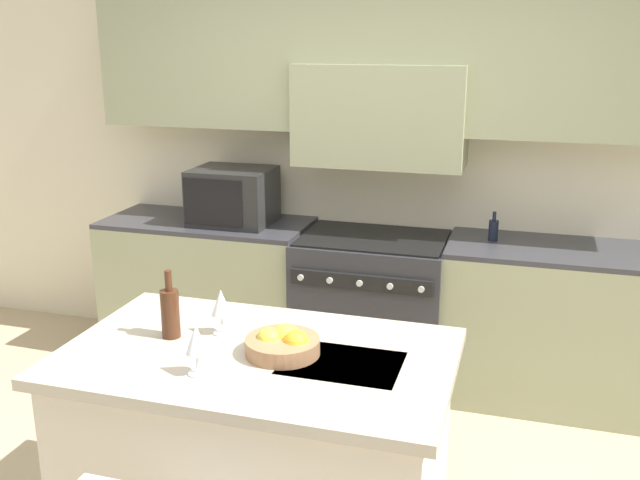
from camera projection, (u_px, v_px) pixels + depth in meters
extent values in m
cube|color=beige|center=(387.00, 159.00, 4.54)|extent=(10.00, 0.06, 2.70)
cube|color=gray|center=(383.00, 59.00, 4.19)|extent=(3.59, 0.34, 0.85)
cube|color=gray|center=(381.00, 115.00, 4.25)|extent=(1.02, 0.40, 0.60)
cube|color=gray|center=(209.00, 291.00, 4.79)|extent=(1.34, 0.62, 0.92)
cube|color=#333338|center=(206.00, 223.00, 4.66)|extent=(1.34, 0.62, 0.03)
cube|color=gray|center=(560.00, 328.00, 4.17)|extent=(1.34, 0.62, 0.92)
cube|color=#333338|center=(568.00, 251.00, 4.04)|extent=(1.34, 0.62, 0.03)
cube|color=#2D2D33|center=(372.00, 309.00, 4.46)|extent=(0.90, 0.66, 0.92)
cube|color=black|center=(374.00, 238.00, 4.33)|extent=(0.87, 0.61, 0.01)
cube|color=black|center=(360.00, 282.00, 4.06)|extent=(0.83, 0.02, 0.09)
cylinder|color=silver|center=(301.00, 277.00, 4.15)|extent=(0.04, 0.02, 0.04)
cylinder|color=silver|center=(330.00, 280.00, 4.10)|extent=(0.04, 0.02, 0.04)
cylinder|color=silver|center=(360.00, 283.00, 4.05)|extent=(0.04, 0.02, 0.04)
cylinder|color=silver|center=(390.00, 286.00, 4.00)|extent=(0.04, 0.02, 0.04)
cylinder|color=silver|center=(421.00, 289.00, 3.96)|extent=(0.04, 0.02, 0.04)
cube|color=black|center=(233.00, 196.00, 4.55)|extent=(0.50, 0.42, 0.35)
cube|color=black|center=(213.00, 203.00, 4.37)|extent=(0.39, 0.01, 0.29)
cube|color=beige|center=(260.00, 464.00, 2.87)|extent=(1.41, 0.85, 0.90)
cube|color=#B2A893|center=(257.00, 357.00, 2.74)|extent=(1.50, 0.92, 0.04)
cube|color=#2D2D30|center=(342.00, 365.00, 2.64)|extent=(0.44, 0.32, 0.01)
cylinder|color=#B2B2B7|center=(354.00, 343.00, 2.82)|extent=(0.02, 0.02, 0.00)
cylinder|color=#422314|center=(170.00, 314.00, 2.85)|extent=(0.08, 0.08, 0.20)
cylinder|color=#422314|center=(168.00, 281.00, 2.81)|extent=(0.03, 0.03, 0.08)
cylinder|color=white|center=(198.00, 373.00, 2.56)|extent=(0.07, 0.07, 0.01)
cylinder|color=white|center=(197.00, 363.00, 2.55)|extent=(0.01, 0.01, 0.08)
cone|color=white|center=(196.00, 339.00, 2.52)|extent=(0.08, 0.08, 0.11)
cylinder|color=white|center=(222.00, 333.00, 2.91)|extent=(0.07, 0.07, 0.01)
cylinder|color=white|center=(222.00, 323.00, 2.89)|extent=(0.01, 0.01, 0.08)
cone|color=white|center=(221.00, 302.00, 2.87)|extent=(0.08, 0.08, 0.11)
cylinder|color=#996B47|center=(283.00, 346.00, 2.71)|extent=(0.29, 0.29, 0.06)
sphere|color=gold|center=(269.00, 340.00, 2.72)|extent=(0.10, 0.10, 0.10)
sphere|color=gold|center=(296.00, 343.00, 2.69)|extent=(0.10, 0.10, 0.10)
sphere|color=gold|center=(286.00, 337.00, 2.75)|extent=(0.11, 0.11, 0.11)
cylinder|color=black|center=(493.00, 231.00, 4.18)|extent=(0.06, 0.06, 0.12)
cylinder|color=black|center=(494.00, 216.00, 4.16)|extent=(0.02, 0.02, 0.05)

